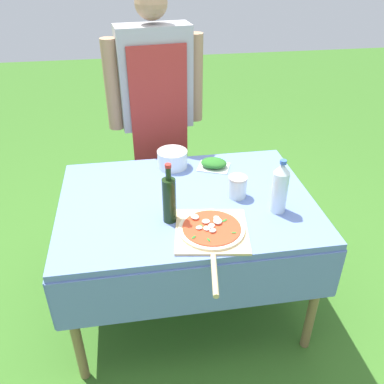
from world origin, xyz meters
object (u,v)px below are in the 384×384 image
mixing_tub (172,159)px  sauce_jar (237,188)px  oil_bottle (169,199)px  person_cook (156,102)px  pizza_on_peel (212,231)px  prep_table (186,212)px  water_bottle (280,187)px  herb_container (214,163)px

mixing_tub → sauce_jar: bearing=-51.9°
oil_bottle → mixing_tub: size_ratio=1.73×
person_cook → pizza_on_peel: (0.15, -1.11, -0.22)m
prep_table → mixing_tub: bearing=94.6°
mixing_tub → sauce_jar: (0.29, -0.37, 0.00)m
pizza_on_peel → water_bottle: bearing=29.4°
person_cook → pizza_on_peel: bearing=90.9°
oil_bottle → sauce_jar: 0.41m
prep_table → sauce_jar: 0.30m
person_cook → sauce_jar: bearing=106.0°
herb_container → sauce_jar: 0.33m
prep_table → sauce_jar: sauce_jar is taller
pizza_on_peel → person_cook: bearing=106.7°
oil_bottle → herb_container: oil_bottle is taller
person_cook → water_bottle: (0.51, -0.97, -0.11)m
pizza_on_peel → mixing_tub: size_ratio=3.34×
oil_bottle → mixing_tub: oil_bottle is taller
prep_table → oil_bottle: bearing=-121.6°
prep_table → oil_bottle: (-0.10, -0.17, 0.21)m
pizza_on_peel → herb_container: 0.63m
person_cook → oil_bottle: size_ratio=5.50×
person_cook → herb_container: size_ratio=7.76×
mixing_tub → prep_table: bearing=-85.4°
water_bottle → herb_container: water_bottle is taller
sauce_jar → water_bottle: bearing=-43.3°
oil_bottle → herb_container: size_ratio=1.41×
herb_container → mixing_tub: size_ratio=1.23×
herb_container → pizza_on_peel: bearing=-102.6°
sauce_jar → prep_table: bearing=177.0°
herb_container → sauce_jar: sauce_jar is taller
pizza_on_peel → herb_container: herb_container is taller
prep_table → sauce_jar: (0.26, -0.01, 0.14)m
prep_table → pizza_on_peel: size_ratio=2.24×
pizza_on_peel → sauce_jar: 0.35m
person_cook → sauce_jar: (0.34, -0.82, -0.19)m
oil_bottle → water_bottle: 0.53m
water_bottle → sauce_jar: water_bottle is taller
water_bottle → herb_container: (-0.22, 0.48, -0.11)m
person_cook → oil_bottle: (-0.03, -0.97, -0.12)m
pizza_on_peel → oil_bottle: (-0.18, 0.13, 0.11)m
person_cook → mixing_tub: size_ratio=9.54×
pizza_on_peel → water_bottle: 0.40m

